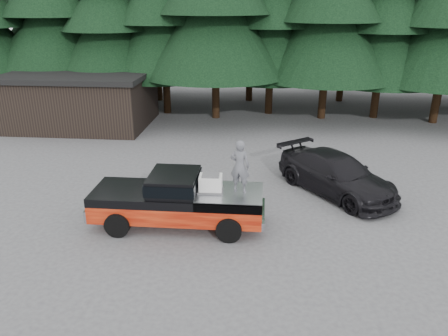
# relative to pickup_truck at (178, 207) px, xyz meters

# --- Properties ---
(ground) EXTENTS (120.00, 120.00, 0.00)m
(ground) POSITION_rel_pickup_truck_xyz_m (0.69, 0.42, -0.67)
(ground) COLOR #4B4B4D
(ground) RESTS_ON ground
(pickup_truck) EXTENTS (6.00, 2.04, 1.33)m
(pickup_truck) POSITION_rel_pickup_truck_xyz_m (0.00, 0.00, 0.00)
(pickup_truck) COLOR #E8481B
(pickup_truck) RESTS_ON ground
(truck_cab) EXTENTS (1.66, 1.90, 0.59)m
(truck_cab) POSITION_rel_pickup_truck_xyz_m (-0.10, 0.00, 0.96)
(truck_cab) COLOR black
(truck_cab) RESTS_ON pickup_truck
(air_compressor) EXTENTS (0.79, 0.66, 0.52)m
(air_compressor) POSITION_rel_pickup_truck_xyz_m (1.15, 0.03, 0.93)
(air_compressor) COLOR white
(air_compressor) RESTS_ON pickup_truck
(man_on_bed) EXTENTS (0.74, 0.57, 1.81)m
(man_on_bed) POSITION_rel_pickup_truck_xyz_m (2.12, 0.08, 1.57)
(man_on_bed) COLOR #5C5D64
(man_on_bed) RESTS_ON pickup_truck
(parked_car) EXTENTS (5.10, 5.68, 1.59)m
(parked_car) POSITION_rel_pickup_truck_xyz_m (5.85, 3.28, 0.13)
(parked_car) COLOR black
(parked_car) RESTS_ON ground
(utility_building) EXTENTS (8.40, 6.40, 3.30)m
(utility_building) POSITION_rel_pickup_truck_xyz_m (-8.31, 12.42, 1.00)
(utility_building) COLOR black
(utility_building) RESTS_ON ground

